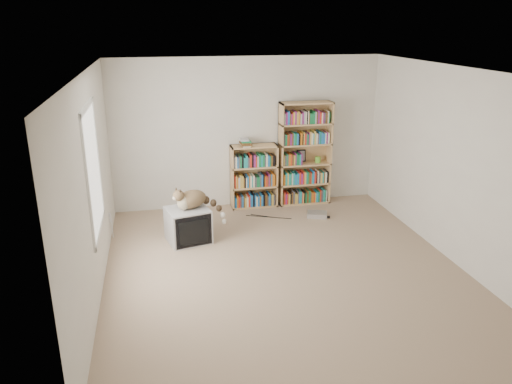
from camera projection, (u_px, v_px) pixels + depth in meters
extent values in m
cube|color=tan|center=(284.00, 269.00, 6.43)|extent=(4.50, 5.00, 0.01)
cube|color=silver|center=(247.00, 133.00, 8.34)|extent=(4.50, 0.02, 2.50)
cube|color=silver|center=(372.00, 273.00, 3.71)|extent=(4.50, 0.02, 2.50)
cube|color=silver|center=(92.00, 188.00, 5.59)|extent=(0.02, 5.00, 2.50)
cube|color=silver|center=(454.00, 166.00, 6.46)|extent=(0.02, 5.00, 2.50)
cube|color=white|center=(288.00, 70.00, 5.62)|extent=(4.50, 5.00, 0.02)
cube|color=white|center=(93.00, 170.00, 5.73)|extent=(0.02, 1.22, 1.52)
cube|color=#A8A8AB|center=(188.00, 225.00, 7.16)|extent=(0.68, 0.64, 0.50)
cube|color=black|center=(194.00, 231.00, 6.95)|extent=(0.52, 0.16, 0.46)
cube|color=black|center=(194.00, 232.00, 6.94)|extent=(0.41, 0.11, 0.35)
cube|color=black|center=(186.00, 223.00, 7.26)|extent=(0.40, 0.36, 0.30)
ellipsoid|color=#3B2818|center=(192.00, 199.00, 7.10)|extent=(0.55, 0.50, 0.26)
ellipsoid|color=#3B2818|center=(198.00, 198.00, 7.18)|extent=(0.30, 0.31, 0.19)
ellipsoid|color=#BFAC8A|center=(183.00, 203.00, 6.99)|extent=(0.25, 0.25, 0.21)
ellipsoid|color=#3B2818|center=(178.00, 196.00, 6.91)|extent=(0.22, 0.22, 0.16)
sphere|color=beige|center=(175.00, 198.00, 6.88)|extent=(0.09, 0.09, 0.06)
cone|color=black|center=(180.00, 191.00, 6.87)|extent=(0.09, 0.09, 0.08)
cone|color=black|center=(176.00, 190.00, 6.93)|extent=(0.09, 0.09, 0.08)
cube|color=tan|center=(280.00, 155.00, 8.42)|extent=(0.02, 0.30, 1.76)
cube|color=tan|center=(329.00, 153.00, 8.58)|extent=(0.02, 0.30, 1.76)
cube|color=tan|center=(302.00, 152.00, 8.62)|extent=(0.88, 0.03, 1.76)
cube|color=tan|center=(306.00, 103.00, 8.21)|extent=(0.88, 0.30, 0.02)
cube|color=tan|center=(303.00, 202.00, 8.78)|extent=(0.88, 0.30, 0.03)
cube|color=tan|center=(304.00, 183.00, 8.67)|extent=(0.88, 0.30, 0.03)
cube|color=tan|center=(304.00, 164.00, 8.55)|extent=(0.88, 0.30, 0.02)
cube|color=tan|center=(305.00, 144.00, 8.44)|extent=(0.88, 0.30, 0.02)
cube|color=tan|center=(306.00, 124.00, 8.33)|extent=(0.88, 0.30, 0.02)
cube|color=red|center=(303.00, 196.00, 8.74)|extent=(0.80, 0.24, 0.19)
cube|color=blue|center=(304.00, 177.00, 8.63)|extent=(0.80, 0.24, 0.19)
cube|color=#14703D|center=(305.00, 158.00, 8.52)|extent=(0.80, 0.24, 0.19)
cube|color=beige|center=(305.00, 138.00, 8.41)|extent=(0.80, 0.24, 0.19)
cube|color=black|center=(306.00, 117.00, 8.29)|extent=(0.80, 0.24, 0.19)
cube|color=tan|center=(232.00, 178.00, 8.37)|extent=(0.03, 0.30, 1.07)
cube|color=tan|center=(275.00, 175.00, 8.51)|extent=(0.03, 0.30, 1.07)
cube|color=tan|center=(252.00, 174.00, 8.57)|extent=(0.78, 0.03, 1.07)
cube|color=tan|center=(254.00, 146.00, 8.27)|extent=(0.78, 0.30, 0.02)
cube|color=tan|center=(254.00, 205.00, 8.61)|extent=(0.78, 0.30, 0.03)
cube|color=tan|center=(254.00, 186.00, 8.50)|extent=(0.78, 0.30, 0.03)
cube|color=tan|center=(254.00, 166.00, 8.38)|extent=(0.78, 0.30, 0.02)
cube|color=red|center=(254.00, 199.00, 8.57)|extent=(0.70, 0.24, 0.19)
cube|color=blue|center=(254.00, 180.00, 8.46)|extent=(0.70, 0.24, 0.19)
cube|color=#14703D|center=(254.00, 160.00, 8.35)|extent=(0.70, 0.24, 0.19)
cube|color=red|center=(245.00, 143.00, 8.18)|extent=(0.18, 0.23, 0.12)
cylinder|color=#69BD36|center=(318.00, 159.00, 8.58)|extent=(0.09, 0.09, 0.10)
cube|color=black|center=(301.00, 156.00, 8.60)|extent=(0.16, 0.05, 0.21)
cube|color=silver|center=(317.00, 214.00, 8.13)|extent=(0.38, 0.32, 0.07)
cube|color=silver|center=(110.00, 217.00, 7.25)|extent=(0.01, 0.08, 0.13)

